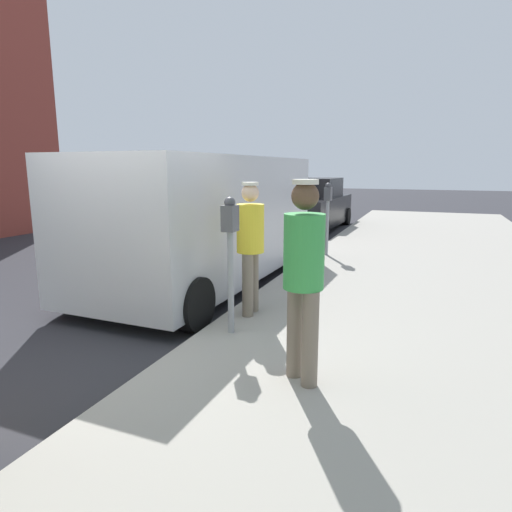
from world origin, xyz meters
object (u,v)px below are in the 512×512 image
parking_meter_near (230,242)px  parking_meter_far (328,206)px  pedestrian_in_green (304,269)px  pedestrian_in_yellow (250,240)px  parked_van (206,217)px  parked_sedan_ahead (311,206)px

parking_meter_near → parking_meter_far: size_ratio=1.00×
parking_meter_near → pedestrian_in_green: (1.05, -0.82, -0.04)m
pedestrian_in_yellow → parking_meter_near: bearing=-86.0°
parking_meter_far → parked_van: (-1.50, -2.57, -0.03)m
parked_van → parked_sedan_ahead: parked_van is taller
pedestrian_in_yellow → parked_sedan_ahead: bearing=99.8°
pedestrian_in_green → pedestrian_in_yellow: 1.87m
pedestrian_in_green → parked_van: 4.03m
parked_van → parking_meter_far: bearing=59.8°
parking_meter_far → parked_van: parked_van is taller
parking_meter_far → pedestrian_in_yellow: (-0.05, -4.17, -0.09)m
pedestrian_in_green → parked_van: parked_van is taller
parking_meter_near → parking_meter_far: bearing=90.0°
parking_meter_near → parked_sedan_ahead: parking_meter_near is taller
parked_sedan_ahead → parked_van: bearing=-89.1°
parked_van → pedestrian_in_yellow: bearing=-47.8°
parking_meter_near → pedestrian_in_green: pedestrian_in_green is taller
parking_meter_far → pedestrian_in_yellow: size_ratio=0.92×
parking_meter_near → parked_sedan_ahead: size_ratio=0.34×
parking_meter_near → parked_van: 2.75m
parking_meter_near → parked_van: (-1.50, 2.30, -0.03)m
pedestrian_in_green → parked_sedan_ahead: size_ratio=0.39×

